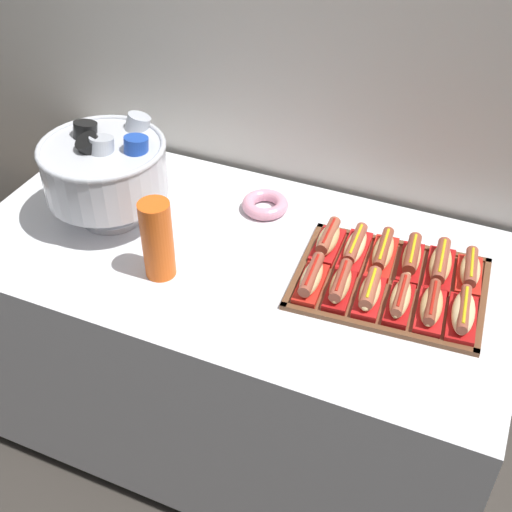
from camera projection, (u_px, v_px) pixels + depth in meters
The scene contains 19 objects.
ground_plane at pixel (242, 425), 2.33m from camera, with size 10.00×10.00×0.00m, color #38332D.
back_wall at pixel (306, 3), 1.83m from camera, with size 6.00×0.10×2.60m, color silver.
buffet_table at pixel (241, 344), 2.08m from camera, with size 1.51×0.78×0.77m.
serving_tray at pixel (390, 284), 1.74m from camera, with size 0.50×0.39×0.01m.
hot_dog_0 at pixel (311, 279), 1.70m from camera, with size 0.07×0.16×0.06m.
hot_dog_1 at pixel (340, 285), 1.68m from camera, with size 0.07×0.16×0.06m.
hot_dog_2 at pixel (370, 292), 1.67m from camera, with size 0.07×0.16×0.06m.
hot_dog_3 at pixel (400, 299), 1.65m from camera, with size 0.07×0.16×0.06m.
hot_dog_4 at pixel (431, 306), 1.63m from camera, with size 0.08×0.16×0.06m.
hot_dog_5 at pixel (463, 314), 1.61m from camera, with size 0.08×0.17×0.06m.
hot_dog_6 at pixel (328, 240), 1.82m from camera, with size 0.07×0.16×0.07m.
hot_dog_7 at pixel (355, 247), 1.81m from camera, with size 0.07×0.18×0.06m.
hot_dog_8 at pixel (383, 253), 1.79m from camera, with size 0.08×0.18×0.06m.
hot_dog_9 at pixel (411, 258), 1.77m from camera, with size 0.07×0.17×0.06m.
hot_dog_10 at pixel (440, 265), 1.75m from camera, with size 0.08×0.18×0.06m.
hot_dog_11 at pixel (470, 271), 1.73m from camera, with size 0.08×0.16×0.06m.
punch_bowl at pixel (106, 167), 1.86m from camera, with size 0.35×0.35×0.29m.
cup_stack at pixel (157, 240), 1.71m from camera, with size 0.08×0.08×0.22m.
donut at pixel (265, 205), 1.99m from camera, with size 0.14×0.14×0.04m.
Camera 1 is at (0.61, -1.29, 1.93)m, focal length 47.47 mm.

